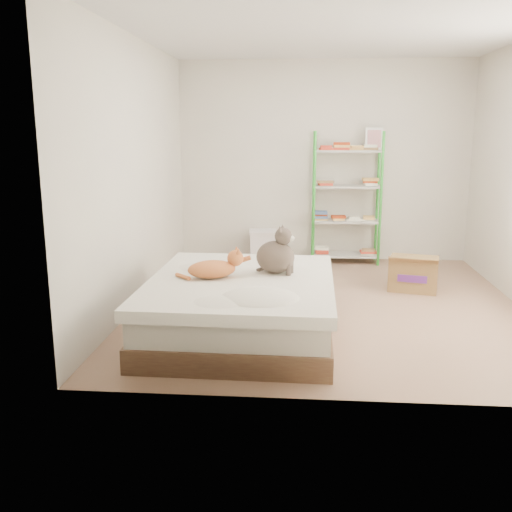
# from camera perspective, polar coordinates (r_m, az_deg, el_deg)

# --- Properties ---
(room) EXTENTS (3.81, 4.21, 2.61)m
(room) POSITION_cam_1_polar(r_m,az_deg,el_deg) (5.57, 7.49, 8.12)
(room) COLOR #946F56
(room) RESTS_ON ground
(bed) EXTENTS (1.58, 1.95, 0.49)m
(bed) POSITION_cam_1_polar(r_m,az_deg,el_deg) (4.88, -1.46, -5.04)
(bed) COLOR brown
(bed) RESTS_ON ground
(orange_cat) EXTENTS (0.54, 0.39, 0.19)m
(orange_cat) POSITION_cam_1_polar(r_m,az_deg,el_deg) (4.82, -4.46, -1.10)
(orange_cat) COLOR #E4944E
(orange_cat) RESTS_ON bed
(grey_cat) EXTENTS (0.42, 0.38, 0.41)m
(grey_cat) POSITION_cam_1_polar(r_m,az_deg,el_deg) (4.95, 1.95, 0.60)
(grey_cat) COLOR brown
(grey_cat) RESTS_ON bed
(shelf_unit) EXTENTS (0.88, 0.36, 1.74)m
(shelf_unit) POSITION_cam_1_polar(r_m,az_deg,el_deg) (7.50, 9.07, 5.84)
(shelf_unit) COLOR green
(shelf_unit) RESTS_ON ground
(cardboard_box) EXTENTS (0.59, 0.59, 0.41)m
(cardboard_box) POSITION_cam_1_polar(r_m,az_deg,el_deg) (6.46, 15.47, -1.70)
(cardboard_box) COLOR olive
(cardboard_box) RESTS_ON ground
(white_bin) EXTENTS (0.38, 0.34, 0.41)m
(white_bin) POSITION_cam_1_polar(r_m,az_deg,el_deg) (7.57, 0.68, 1.06)
(white_bin) COLOR silver
(white_bin) RESTS_ON ground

